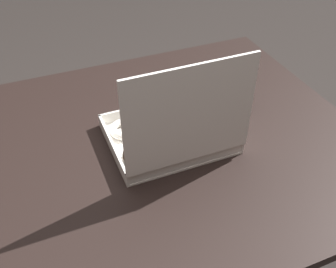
% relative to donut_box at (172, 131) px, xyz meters
% --- Properties ---
extents(dining_table, '(1.20, 1.03, 0.71)m').
position_rel_donut_box_xyz_m(dining_table, '(0.02, -0.03, -0.14)').
color(dining_table, black).
rests_on(dining_table, ground_plane).
extents(donut_box, '(0.35, 0.29, 0.33)m').
position_rel_donut_box_xyz_m(donut_box, '(0.00, 0.00, 0.00)').
color(donut_box, silver).
rests_on(donut_box, dining_table).
extents(coffee_mug, '(0.09, 0.09, 0.09)m').
position_rel_donut_box_xyz_m(coffee_mug, '(-0.27, -0.12, -0.01)').
color(coffee_mug, '#232328').
rests_on(coffee_mug, dining_table).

